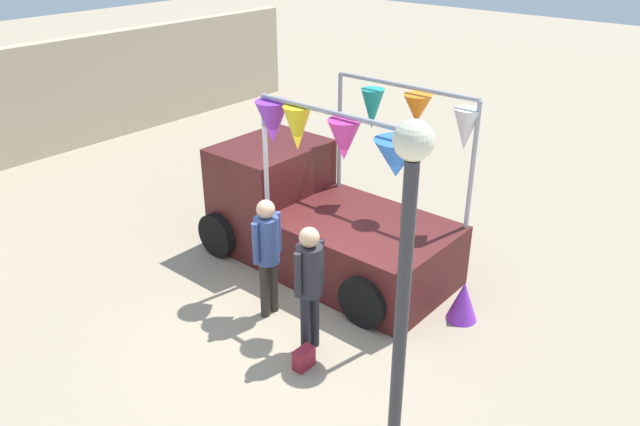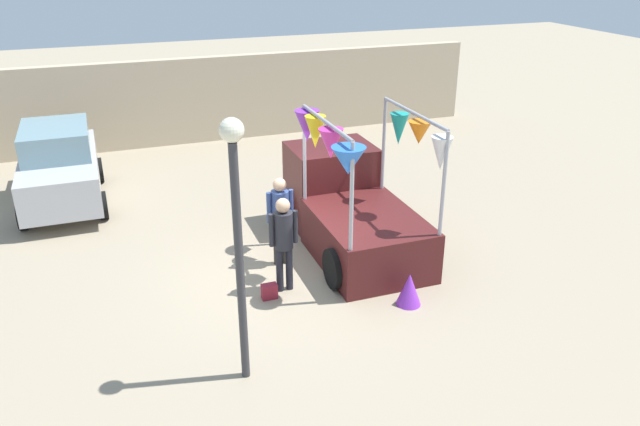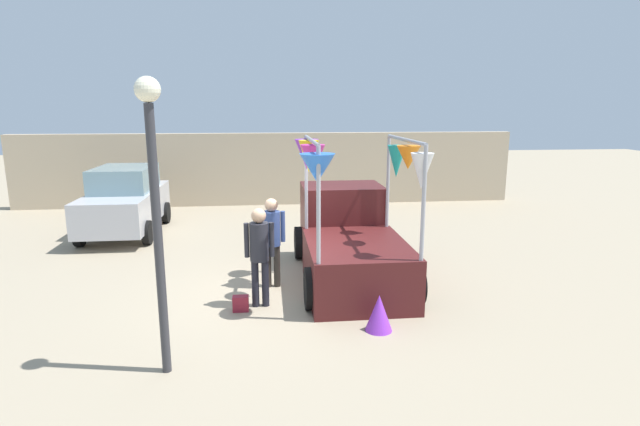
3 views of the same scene
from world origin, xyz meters
name	(u,v)px [view 3 (image 3 of 3)]	position (x,y,z in m)	size (l,w,h in m)	color
ground_plane	(275,294)	(0.00, 0.00, 0.00)	(60.00, 60.00, 0.00)	gray
vendor_truck	(348,235)	(1.56, 0.94, 0.88)	(2.46, 4.19, 2.97)	#4C1919
parked_car	(125,201)	(-4.09, 5.19, 0.94)	(1.88, 4.00, 1.88)	#B7B7BC
person_customer	(259,247)	(-0.27, -0.54, 1.10)	(0.53, 0.34, 1.81)	black
person_vendor	(272,234)	(-0.04, 0.44, 1.10)	(0.53, 0.34, 1.80)	#2D2823
handbag	(241,304)	(-0.62, -0.74, 0.14)	(0.28, 0.16, 0.28)	maroon
street_lamp	(154,187)	(-1.52, -2.69, 2.55)	(0.32, 0.32, 3.91)	#333338
brick_boundary_wall	(269,169)	(0.00, 9.09, 1.30)	(18.00, 0.36, 2.60)	tan
folded_kite_bundle_violet	(379,313)	(1.63, -1.76, 0.30)	(0.44, 0.44, 0.60)	purple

